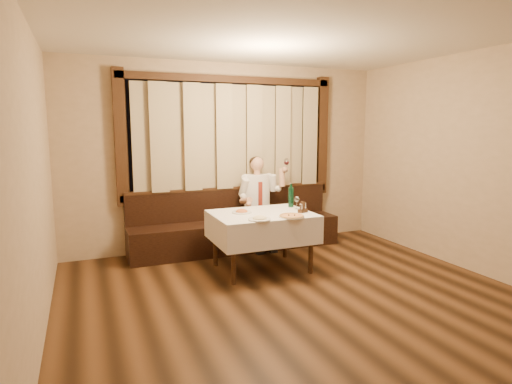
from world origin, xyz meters
name	(u,v)px	position (x,y,z in m)	size (l,w,h in m)	color
room	(288,159)	(0.00, 0.97, 1.50)	(5.01, 6.01, 2.81)	black
banquette	(236,229)	(0.00, 2.72, 0.31)	(3.20, 0.61, 0.94)	black
dining_table	(262,221)	(0.00, 1.70, 0.65)	(1.27, 0.97, 0.76)	black
pizza	(292,216)	(0.24, 1.32, 0.77)	(0.32, 0.32, 0.03)	white
pasta_red	(242,210)	(-0.24, 1.80, 0.79)	(0.25, 0.25, 0.09)	white
pasta_cream	(260,217)	(-0.19, 1.32, 0.79)	(0.27, 0.27, 0.09)	white
green_bottle	(291,197)	(0.53, 1.92, 0.90)	(0.07, 0.07, 0.34)	#0F492B
table_wine_glass	(297,200)	(0.53, 1.75, 0.88)	(0.07, 0.07, 0.18)	white
cruet_caddy	(303,209)	(0.50, 1.53, 0.81)	(0.15, 0.11, 0.14)	black
seated_man	(259,196)	(0.35, 2.63, 0.82)	(0.77, 0.58, 1.41)	black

